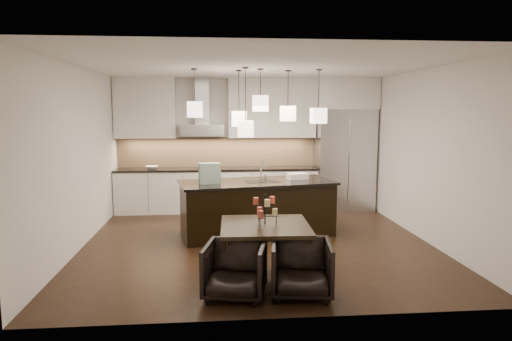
{
  "coord_description": "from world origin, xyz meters",
  "views": [
    {
      "loc": [
        -0.66,
        -7.16,
        2.12
      ],
      "look_at": [
        0.0,
        0.2,
        1.15
      ],
      "focal_mm": 32.0,
      "sensor_mm": 36.0,
      "label": 1
    }
  ],
  "objects": [
    {
      "name": "pendant_a",
      "position": [
        -0.99,
        0.43,
        2.14
      ],
      "size": [
        0.24,
        0.24,
        0.26
      ],
      "primitive_type": "cube",
      "color": "#F2DFCA",
      "rests_on": "ceiling"
    },
    {
      "name": "fruit_bowl",
      "position": [
        -1.98,
        2.38,
        0.95
      ],
      "size": [
        0.27,
        0.27,
        0.06
      ],
      "primitive_type": "imported",
      "rotation": [
        0.0,
        0.0,
        0.05
      ],
      "color": "silver",
      "rests_on": "countertop"
    },
    {
      "name": "tote_bag",
      "position": [
        -0.76,
        0.3,
        1.1
      ],
      "size": [
        0.37,
        0.24,
        0.34
      ],
      "primitive_type": "cube",
      "rotation": [
        0.0,
        0.0,
        0.18
      ],
      "color": "#23603B",
      "rests_on": "island_top"
    },
    {
      "name": "pendant_f",
      "position": [
        -0.17,
        0.16,
        1.83
      ],
      "size": [
        0.24,
        0.24,
        0.26
      ],
      "primitive_type": "cube",
      "color": "#F2DFCA",
      "rests_on": "ceiling"
    },
    {
      "name": "dining_table",
      "position": [
        -0.04,
        -1.49,
        0.34
      ],
      "size": [
        1.16,
        1.16,
        0.67
      ],
      "primitive_type": null,
      "rotation": [
        0.0,
        0.0,
        -0.03
      ],
      "color": "black",
      "rests_on": "floor"
    },
    {
      "name": "food_container",
      "position": [
        0.78,
        0.69,
        0.98
      ],
      "size": [
        0.38,
        0.3,
        0.1
      ],
      "primitive_type": "cube",
      "rotation": [
        0.0,
        0.0,
        0.18
      ],
      "color": "silver",
      "rests_on": "island_top"
    },
    {
      "name": "armchair_left",
      "position": [
        -0.45,
        -2.15,
        0.32
      ],
      "size": [
        0.8,
        0.82,
        0.63
      ],
      "primitive_type": "imported",
      "rotation": [
        0.0,
        0.0,
        -0.2
      ],
      "color": "black",
      "rests_on": "floor"
    },
    {
      "name": "wall_left",
      "position": [
        -2.76,
        0.0,
        1.4
      ],
      "size": [
        0.02,
        5.5,
        2.8
      ],
      "primitive_type": "cube",
      "color": "silver",
      "rests_on": "ground"
    },
    {
      "name": "lower_cabinets",
      "position": [
        -0.62,
        2.43,
        0.44
      ],
      "size": [
        4.21,
        0.62,
        0.88
      ],
      "primitive_type": "cube",
      "color": "silver",
      "rests_on": "floor"
    },
    {
      "name": "candle_d",
      "position": [
        0.07,
        -1.41,
        0.98
      ],
      "size": [
        0.07,
        0.07,
        0.09
      ],
      "primitive_type": "cylinder",
      "rotation": [
        0.0,
        0.0,
        -0.03
      ],
      "color": "#E04B39",
      "rests_on": "candelabra"
    },
    {
      "name": "ceiling",
      "position": [
        0.0,
        0.0,
        2.81
      ],
      "size": [
        5.5,
        5.5,
        0.02
      ],
      "primitive_type": "cube",
      "color": "white",
      "rests_on": "wall_back"
    },
    {
      "name": "candle_b",
      "position": [
        -0.1,
        -1.38,
        0.83
      ],
      "size": [
        0.07,
        0.07,
        0.09
      ],
      "primitive_type": "cylinder",
      "rotation": [
        0.0,
        0.0,
        -0.03
      ],
      "color": "#E04B39",
      "rests_on": "candelabra"
    },
    {
      "name": "countertop",
      "position": [
        -0.62,
        2.43,
        0.9
      ],
      "size": [
        4.21,
        0.66,
        0.04
      ],
      "primitive_type": "cube",
      "color": "black",
      "rests_on": "lower_cabinets"
    },
    {
      "name": "island_top",
      "position": [
        0.04,
        0.49,
        0.91
      ],
      "size": [
        2.75,
        1.53,
        0.04
      ],
      "primitive_type": "cube",
      "rotation": [
        0.0,
        0.0,
        0.18
      ],
      "color": "black",
      "rests_on": "island_body"
    },
    {
      "name": "pendant_b",
      "position": [
        -0.25,
        0.63,
        1.98
      ],
      "size": [
        0.24,
        0.24,
        0.26
      ],
      "primitive_type": "cube",
      "color": "#F2DFCA",
      "rests_on": "ceiling"
    },
    {
      "name": "candle_a",
      "position": [
        0.09,
        -1.49,
        0.83
      ],
      "size": [
        0.07,
        0.07,
        0.09
      ],
      "primitive_type": "cylinder",
      "rotation": [
        0.0,
        0.0,
        -0.03
      ],
      "color": "beige",
      "rests_on": "candelabra"
    },
    {
      "name": "upper_cab_right",
      "position": [
        0.55,
        2.57,
        2.17
      ],
      "size": [
        1.85,
        0.35,
        1.25
      ],
      "primitive_type": "cube",
      "color": "silver",
      "rests_on": "wall_back"
    },
    {
      "name": "hood_canopy",
      "position": [
        -0.93,
        2.48,
        1.72
      ],
      "size": [
        0.9,
        0.52,
        0.24
      ],
      "primitive_type": "cube",
      "color": "#B7B7BA",
      "rests_on": "wall_back"
    },
    {
      "name": "hood_chimney",
      "position": [
        -0.93,
        2.59,
        2.32
      ],
      "size": [
        0.3,
        0.28,
        0.96
      ],
      "primitive_type": "cube",
      "color": "#B7B7BA",
      "rests_on": "hood_canopy"
    },
    {
      "name": "faucet",
      "position": [
        0.12,
        0.6,
        1.12
      ],
      "size": [
        0.14,
        0.26,
        0.38
      ],
      "primitive_type": null,
      "rotation": [
        0.0,
        0.0,
        0.18
      ],
      "color": "silver",
      "rests_on": "island_top"
    },
    {
      "name": "candelabra",
      "position": [
        -0.04,
        -1.49,
        0.87
      ],
      "size": [
        0.33,
        0.33,
        0.4
      ],
      "primitive_type": null,
      "rotation": [
        0.0,
        0.0,
        -0.03
      ],
      "color": "black",
      "rests_on": "dining_table"
    },
    {
      "name": "pendant_e",
      "position": [
        1.07,
        0.4,
        2.04
      ],
      "size": [
        0.24,
        0.24,
        0.26
      ],
      "primitive_type": "cube",
      "color": "#F2DFCA",
      "rests_on": "ceiling"
    },
    {
      "name": "pendant_d",
      "position": [
        0.59,
        0.63,
        2.07
      ],
      "size": [
        0.24,
        0.24,
        0.26
      ],
      "primitive_type": "cube",
      "color": "#F2DFCA",
      "rests_on": "ceiling"
    },
    {
      "name": "candle_f",
      "position": [
        -0.02,
        -1.61,
        0.98
      ],
      "size": [
        0.07,
        0.07,
        0.09
      ],
      "primitive_type": "cylinder",
      "rotation": [
        0.0,
        0.0,
        -0.03
      ],
      "color": "beige",
      "rests_on": "candelabra"
    },
    {
      "name": "island_body",
      "position": [
        0.04,
        0.49,
        0.44
      ],
      "size": [
        2.66,
        1.44,
        0.89
      ],
      "primitive_type": "cube",
      "rotation": [
        0.0,
        0.0,
        0.18
      ],
      "color": "black",
      "rests_on": "floor"
    },
    {
      "name": "candle_e",
      "position": [
        -0.15,
        -1.47,
        0.98
      ],
      "size": [
        0.07,
        0.07,
        0.09
      ],
      "primitive_type": "cylinder",
      "rotation": [
        0.0,
        0.0,
        -0.03
      ],
      "color": "#9F3C2F",
      "rests_on": "candelabra"
    },
    {
      "name": "backsplash",
      "position": [
        -0.62,
        2.73,
        1.24
      ],
      "size": [
        4.21,
        0.02,
        0.63
      ],
      "primitive_type": "cube",
      "color": "tan",
      "rests_on": "countertop"
    },
    {
      "name": "upper_cab_left",
      "position": [
        -2.1,
        2.57,
        2.17
      ],
      "size": [
        1.25,
        0.35,
        1.25
      ],
      "primitive_type": "cube",
      "color": "silver",
      "rests_on": "wall_back"
    },
    {
      "name": "wall_front",
      "position": [
        0.0,
        -2.76,
        1.4
      ],
      "size": [
        5.5,
        0.02,
        2.8
      ],
      "primitive_type": "cube",
      "color": "silver",
      "rests_on": "ground"
    },
    {
      "name": "refrigerator",
      "position": [
        2.1,
        2.38,
        1.07
      ],
      "size": [
        1.2,
        0.72,
        2.15
      ],
      "primitive_type": "cube",
      "color": "#B7B7BA",
      "rests_on": "floor"
    },
    {
      "name": "pendant_c",
      "position": [
        0.09,
        0.36,
        2.24
      ],
      "size": [
        0.24,
        0.24,
        0.26
      ],
      "primitive_type": "cube",
      "color": "#F2DFCA",
      "rests_on": "ceiling"
    },
    {
      "name": "fridge_panel",
      "position": [
        2.1,
        2.38,
        2.47
      ],
      "size": [
        1.26,
        0.72,
        0.65
      ],
      "primitive_type": "cube",
      "color": "silver",
      "rests_on": "refrigerator"
    },
    {
      "name": "wall_back",
      "position": [
        0.0,
        2.76,
        1.4
      ],
      "size": [
        5.5,
        0.02,
        2.8
      ],
      "primitive_type": "cube",
      "color": "silver",
      "rests_on": "ground"
    },
    {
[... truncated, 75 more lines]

